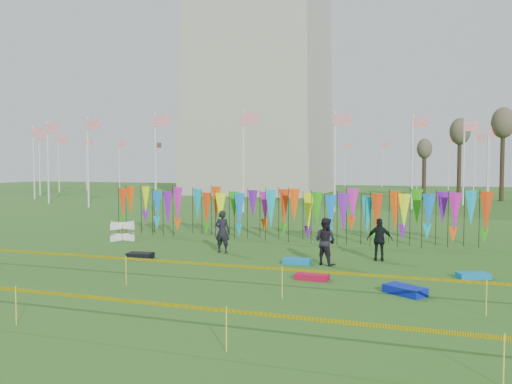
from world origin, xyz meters
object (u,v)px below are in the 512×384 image
(person_right, at_px, (380,240))
(kite_bag_red, at_px, (312,277))
(person_left, at_px, (222,231))
(person_mid, at_px, (325,241))
(kite_bag_teal, at_px, (473,276))
(kite_bag_turquoise, at_px, (297,261))
(kite_bag_blue, at_px, (405,290))
(box_kite, at_px, (122,231))
(kite_bag_black, at_px, (140,256))

(person_right, height_order, kite_bag_red, person_right)
(person_left, height_order, person_mid, person_left)
(kite_bag_red, height_order, kite_bag_teal, kite_bag_red)
(kite_bag_turquoise, distance_m, kite_bag_blue, 5.19)
(person_right, bearing_deg, box_kite, -12.37)
(kite_bag_turquoise, xyz_separation_m, kite_bag_red, (1.08, -2.36, -0.01))
(person_right, relative_size, kite_bag_black, 1.67)
(box_kite, relative_size, person_left, 0.50)
(box_kite, bearing_deg, person_mid, -15.01)
(kite_bag_turquoise, bearing_deg, kite_bag_teal, -5.12)
(person_mid, bearing_deg, person_right, -119.45)
(person_right, xyz_separation_m, kite_bag_turquoise, (-2.87, -1.58, -0.72))
(kite_bag_teal, bearing_deg, kite_bag_turquoise, 174.88)
(box_kite, height_order, person_left, person_left)
(kite_bag_turquoise, bearing_deg, person_right, 28.85)
(box_kite, distance_m, person_left, 6.22)
(person_left, xyz_separation_m, kite_bag_turquoise, (3.56, -1.36, -0.80))
(box_kite, bearing_deg, kite_bag_turquoise, -17.54)
(box_kite, relative_size, kite_bag_teal, 0.90)
(person_left, relative_size, kite_bag_red, 1.70)
(person_right, height_order, kite_bag_teal, person_right)
(box_kite, relative_size, kite_bag_red, 0.85)
(person_right, bearing_deg, kite_bag_turquoise, 23.06)
(person_left, relative_size, kite_bag_teal, 1.79)
(person_left, distance_m, person_mid, 4.74)
(person_left, relative_size, person_mid, 1.03)
(kite_bag_turquoise, distance_m, kite_bag_teal, 6.03)
(kite_bag_turquoise, bearing_deg, person_left, 159.05)
(person_left, height_order, kite_bag_black, person_left)
(kite_bag_blue, bearing_deg, kite_bag_black, 166.45)
(person_mid, distance_m, kite_bag_red, 2.66)
(kite_bag_teal, bearing_deg, kite_bag_blue, -126.07)
(kite_bag_teal, bearing_deg, kite_bag_black, -178.30)
(kite_bag_red, relative_size, kite_bag_black, 1.07)
(person_mid, relative_size, kite_bag_black, 1.77)
(person_right, bearing_deg, kite_bag_blue, 96.82)
(kite_bag_blue, bearing_deg, person_mid, 129.93)
(kite_bag_teal, bearing_deg, person_mid, 171.78)
(kite_bag_red, bearing_deg, kite_bag_black, 168.52)
(kite_bag_red, bearing_deg, person_right, 65.58)
(kite_bag_blue, bearing_deg, person_right, 102.61)
(person_mid, xyz_separation_m, kite_bag_black, (-7.17, -1.08, -0.76))
(kite_bag_turquoise, bearing_deg, person_mid, 10.01)
(box_kite, xyz_separation_m, kite_bag_red, (10.62, -5.38, -0.35))
(kite_bag_red, distance_m, kite_bag_teal, 5.26)
(person_left, xyz_separation_m, person_right, (6.43, 0.22, -0.08))
(person_mid, bearing_deg, kite_bag_teal, -164.88)
(person_mid, relative_size, kite_bag_blue, 1.53)
(kite_bag_red, distance_m, kite_bag_black, 7.37)
(person_right, xyz_separation_m, kite_bag_black, (-9.01, -2.48, -0.71))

